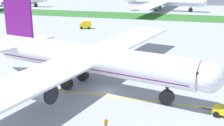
{
  "coord_description": "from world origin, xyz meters",
  "views": [
    {
      "loc": [
        14.41,
        -46.77,
        20.21
      ],
      "look_at": [
        -0.61,
        5.94,
        3.53
      ],
      "focal_mm": 46.57,
      "sensor_mm": 36.0,
      "label": 1
    }
  ],
  "objects_px": {
    "airliner_foreground": "(85,59)",
    "ground_crew_wingwalker_port": "(64,82)",
    "ground_crew_marshaller_front": "(106,123)",
    "ground_crew_wingwalker_starboard": "(34,83)",
    "service_truck_baggage_loader": "(86,25)",
    "parked_airliner_far_centre": "(162,1)"
  },
  "relations": [
    {
      "from": "airliner_foreground",
      "to": "ground_crew_wingwalker_port",
      "type": "bearing_deg",
      "value": -162.97
    },
    {
      "from": "ground_crew_marshaller_front",
      "to": "ground_crew_wingwalker_starboard",
      "type": "distance_m",
      "value": 20.44
    },
    {
      "from": "service_truck_baggage_loader",
      "to": "parked_airliner_far_centre",
      "type": "xyz_separation_m",
      "value": [
        21.36,
        68.61,
        3.68
      ]
    },
    {
      "from": "airliner_foreground",
      "to": "ground_crew_marshaller_front",
      "type": "relative_size",
      "value": 46.08
    },
    {
      "from": "ground_crew_wingwalker_port",
      "to": "ground_crew_marshaller_front",
      "type": "xyz_separation_m",
      "value": [
        12.05,
        -12.79,
        0.02
      ]
    },
    {
      "from": "ground_crew_marshaller_front",
      "to": "ground_crew_wingwalker_port",
      "type": "bearing_deg",
      "value": 133.3
    },
    {
      "from": "ground_crew_wingwalker_port",
      "to": "ground_crew_wingwalker_starboard",
      "type": "height_order",
      "value": "ground_crew_wingwalker_port"
    },
    {
      "from": "ground_crew_wingwalker_port",
      "to": "parked_airliner_far_centre",
      "type": "bearing_deg",
      "value": 88.59
    },
    {
      "from": "ground_crew_wingwalker_port",
      "to": "ground_crew_wingwalker_starboard",
      "type": "bearing_deg",
      "value": -159.41
    },
    {
      "from": "ground_crew_wingwalker_port",
      "to": "parked_airliner_far_centre",
      "type": "xyz_separation_m",
      "value": [
        3.15,
        127.52,
        4.33
      ]
    },
    {
      "from": "service_truck_baggage_loader",
      "to": "parked_airliner_far_centre",
      "type": "bearing_deg",
      "value": 72.71
    },
    {
      "from": "ground_crew_marshaller_front",
      "to": "parked_airliner_far_centre",
      "type": "distance_m",
      "value": 140.66
    },
    {
      "from": "ground_crew_wingwalker_port",
      "to": "service_truck_baggage_loader",
      "type": "height_order",
      "value": "service_truck_baggage_loader"
    },
    {
      "from": "airliner_foreground",
      "to": "service_truck_baggage_loader",
      "type": "distance_m",
      "value": 61.92
    },
    {
      "from": "ground_crew_wingwalker_starboard",
      "to": "parked_airliner_far_centre",
      "type": "distance_m",
      "value": 129.87
    },
    {
      "from": "ground_crew_wingwalker_starboard",
      "to": "parked_airliner_far_centre",
      "type": "bearing_deg",
      "value": 86.27
    },
    {
      "from": "ground_crew_wingwalker_port",
      "to": "parked_airliner_far_centre",
      "type": "relative_size",
      "value": 0.02
    },
    {
      "from": "airliner_foreground",
      "to": "parked_airliner_far_centre",
      "type": "distance_m",
      "value": 126.36
    },
    {
      "from": "ground_crew_wingwalker_starboard",
      "to": "parked_airliner_far_centre",
      "type": "height_order",
      "value": "parked_airliner_far_centre"
    },
    {
      "from": "ground_crew_marshaller_front",
      "to": "airliner_foreground",
      "type": "bearing_deg",
      "value": 120.57
    },
    {
      "from": "service_truck_baggage_loader",
      "to": "ground_crew_wingwalker_port",
      "type": "bearing_deg",
      "value": -72.82
    },
    {
      "from": "parked_airliner_far_centre",
      "to": "ground_crew_wingwalker_port",
      "type": "bearing_deg",
      "value": -91.41
    }
  ]
}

